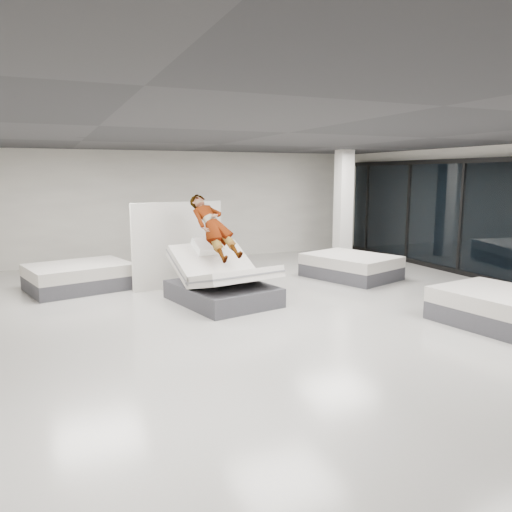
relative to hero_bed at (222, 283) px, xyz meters
name	(u,v)px	position (x,y,z in m)	size (l,w,h in m)	color
room	(287,229)	(0.63, -1.60, 1.20)	(14.00, 14.04, 3.20)	#A7A49D
hero_bed	(222,283)	(0.00, 0.00, 0.00)	(1.99, 2.39, 1.25)	#3A3A40
person	(214,237)	(-0.07, 0.31, 0.88)	(0.63, 0.42, 1.74)	slate
remote	(233,249)	(0.22, 0.01, 0.66)	(0.05, 0.14, 0.03)	black
divider_panel	(178,245)	(-0.45, 1.72, 0.56)	(2.11, 0.10, 1.92)	silver
flat_bed_right_far	(351,266)	(3.70, 1.05, -0.11)	(2.15, 2.47, 0.57)	#3A3A40
flat_bed_right_near	(507,309)	(3.87, -3.34, -0.11)	(1.90, 2.34, 0.58)	#3A3A40
flat_bed_left_far	(79,277)	(-2.55, 2.33, -0.11)	(2.40, 2.03, 0.57)	#3A3A40
column	(343,207)	(4.63, 2.90, 1.20)	(0.40, 0.40, 3.20)	silver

